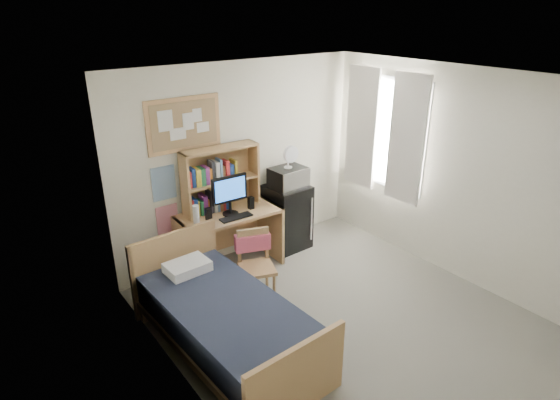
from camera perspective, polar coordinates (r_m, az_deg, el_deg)
floor at (r=5.36m, az=8.28°, el=-14.64°), size 3.60×4.20×0.02m
ceiling at (r=4.31m, az=10.28°, el=14.12°), size 3.60×4.20×0.02m
wall_back at (r=6.21m, az=-4.78°, el=4.67°), size 3.60×0.04×2.60m
wall_left at (r=3.73m, az=-10.83°, el=-8.71°), size 0.04×4.20×2.60m
wall_right at (r=6.03m, az=21.26°, el=2.60°), size 0.04×4.20×2.60m
window_unit at (r=6.58m, az=12.63°, el=7.96°), size 0.10×1.40×1.70m
curtain_left at (r=6.31m, az=15.19°, el=7.09°), size 0.04×0.55×1.70m
curtain_right at (r=6.81m, az=9.92°, el=8.67°), size 0.04×0.55×1.70m
bulletin_board at (r=5.67m, az=-11.64°, el=9.03°), size 0.94×0.03×0.64m
poster_wave at (r=5.74m, az=-14.00°, el=1.99°), size 0.30×0.01×0.42m
poster_japan at (r=5.92m, az=-13.57°, el=-2.26°), size 0.28×0.01×0.36m
desk at (r=6.08m, az=-6.17°, el=-4.98°), size 1.31×0.69×0.80m
desk_chair at (r=5.43m, az=-2.81°, el=-8.25°), size 0.54×0.54×0.85m
mini_fridge at (r=6.59m, az=0.84°, el=-2.03°), size 0.56×0.56×0.92m
bed at (r=4.81m, az=-6.44°, el=-15.08°), size 1.11×2.08×0.56m
hutch at (r=5.88m, az=-7.21°, el=2.59°), size 1.00×0.29×0.81m
monitor at (r=5.76m, az=-6.15°, el=0.54°), size 0.47×0.05×0.50m
keyboard at (r=5.74m, az=-5.37°, el=-2.11°), size 0.42×0.14×0.02m
speaker_left at (r=5.70m, az=-8.70°, el=-1.71°), size 0.07×0.07×0.16m
speaker_right at (r=5.96m, az=-3.57°, el=-0.35°), size 0.07×0.07×0.16m
water_bottle at (r=5.58m, az=-10.19°, el=-1.84°), size 0.08×0.08×0.25m
hoodie at (r=5.49m, az=-3.37°, el=-5.12°), size 0.43×0.26×0.20m
microwave at (r=6.35m, az=0.98°, el=2.79°), size 0.48×0.37×0.27m
desk_fan at (r=6.26m, az=1.00°, el=5.16°), size 0.23×0.23×0.28m
pillow at (r=5.17m, az=-11.22°, el=-8.00°), size 0.47×0.34×0.11m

